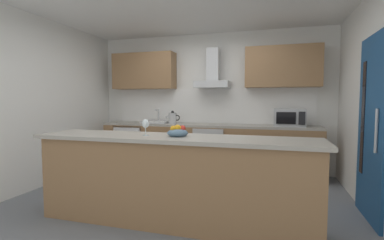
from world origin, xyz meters
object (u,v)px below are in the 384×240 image
object	(u,v)px
refrigerator	(134,146)
wine_glass	(146,124)
kettle	(173,118)
sink	(156,121)
fruit_bowl	(178,132)
oven	(211,148)
microwave	(289,117)
range_hood	(213,76)

from	to	relation	value
refrigerator	wine_glass	distance (m)	2.65
kettle	refrigerator	bearing A→B (deg)	177.86
sink	fruit_bowl	size ratio (longest dim) A/B	2.27
oven	refrigerator	distance (m)	1.56
microwave	wine_glass	distance (m)	2.68
oven	refrigerator	xyz separation A→B (m)	(-1.56, -0.00, -0.03)
microwave	fruit_bowl	distance (m)	2.46
sink	microwave	bearing A→B (deg)	-0.92
oven	fruit_bowl	size ratio (longest dim) A/B	3.64
microwave	kettle	bearing A→B (deg)	-179.84
microwave	kettle	size ratio (longest dim) A/B	1.73
kettle	wine_glass	world-z (taller)	kettle
sink	wine_glass	distance (m)	2.37
range_hood	sink	bearing A→B (deg)	-173.77
sink	range_hood	world-z (taller)	range_hood
fruit_bowl	wine_glass	bearing A→B (deg)	-172.59
oven	refrigerator	world-z (taller)	oven
fruit_bowl	sink	bearing A→B (deg)	118.82
microwave	sink	world-z (taller)	microwave
microwave	range_hood	xyz separation A→B (m)	(-1.33, 0.16, 0.74)
wine_glass	fruit_bowl	size ratio (longest dim) A/B	0.81
kettle	wine_glass	xyz separation A→B (m)	(0.49, -2.17, 0.07)
refrigerator	range_hood	xyz separation A→B (m)	(1.56, 0.13, 1.36)
range_hood	fruit_bowl	xyz separation A→B (m)	(0.11, -2.29, -0.79)
oven	refrigerator	bearing A→B (deg)	-179.90
sink	wine_glass	bearing A→B (deg)	-69.16
sink	fruit_bowl	xyz separation A→B (m)	(1.19, -2.17, 0.07)
sink	wine_glass	world-z (taller)	sink
wine_glass	fruit_bowl	bearing A→B (deg)	7.41
microwave	refrigerator	bearing A→B (deg)	179.50
microwave	range_hood	distance (m)	1.53
fruit_bowl	kettle	bearing A→B (deg)	111.58
microwave	range_hood	world-z (taller)	range_hood
refrigerator	fruit_bowl	distance (m)	2.78
oven	fruit_bowl	distance (m)	2.23
microwave	oven	bearing A→B (deg)	178.80
kettle	fruit_bowl	distance (m)	2.28
microwave	kettle	distance (m)	2.06
sink	kettle	world-z (taller)	sink
fruit_bowl	refrigerator	bearing A→B (deg)	127.76
oven	wine_glass	world-z (taller)	wine_glass
wine_glass	microwave	bearing A→B (deg)	54.09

